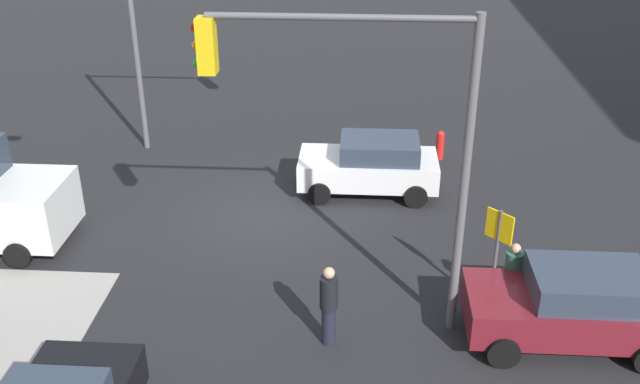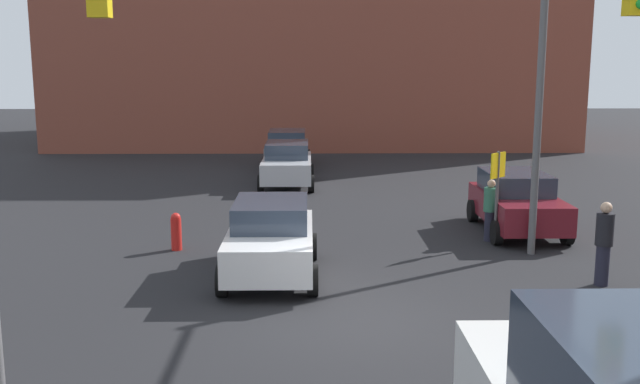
{
  "view_description": "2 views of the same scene",
  "coord_description": "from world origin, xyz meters",
  "px_view_note": "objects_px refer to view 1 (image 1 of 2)",
  "views": [
    {
      "loc": [
        -2.58,
        16.69,
        9.13
      ],
      "look_at": [
        -1.56,
        1.06,
        1.32
      ],
      "focal_mm": 40.0,
      "sensor_mm": 36.0,
      "label": 1
    },
    {
      "loc": [
        12.22,
        -0.9,
        4.59
      ],
      "look_at": [
        -2.53,
        -0.67,
        1.9
      ],
      "focal_mm": 40.0,
      "sensor_mm": 36.0,
      "label": 2
    }
  ],
  "objects_px": {
    "fire_hydrant": "(440,144)",
    "coupe_maroon": "(573,305)",
    "traffic_signal_nw_corner": "(364,116)",
    "coupe_white": "(371,164)",
    "traffic_signal_se_corner": "(197,6)",
    "pedestrian_waiting": "(329,304)",
    "pedestrian_crossing": "(512,276)"
  },
  "relations": [
    {
      "from": "coupe_maroon",
      "to": "coupe_white",
      "type": "relative_size",
      "value": 1.03
    },
    {
      "from": "traffic_signal_nw_corner",
      "to": "pedestrian_waiting",
      "type": "relative_size",
      "value": 3.66
    },
    {
      "from": "traffic_signal_nw_corner",
      "to": "fire_hydrant",
      "type": "bearing_deg",
      "value": -105.53
    },
    {
      "from": "traffic_signal_se_corner",
      "to": "pedestrian_crossing",
      "type": "distance_m",
      "value": 12.32
    },
    {
      "from": "fire_hydrant",
      "to": "coupe_maroon",
      "type": "height_order",
      "value": "coupe_maroon"
    },
    {
      "from": "coupe_maroon",
      "to": "coupe_white",
      "type": "xyz_separation_m",
      "value": [
        4.0,
        -6.52,
        -0.0
      ]
    },
    {
      "from": "fire_hydrant",
      "to": "pedestrian_crossing",
      "type": "distance_m",
      "value": 8.05
    },
    {
      "from": "traffic_signal_se_corner",
      "to": "traffic_signal_nw_corner",
      "type": "bearing_deg",
      "value": 119.37
    },
    {
      "from": "pedestrian_crossing",
      "to": "pedestrian_waiting",
      "type": "height_order",
      "value": "pedestrian_waiting"
    },
    {
      "from": "pedestrian_crossing",
      "to": "fire_hydrant",
      "type": "bearing_deg",
      "value": 83.24
    },
    {
      "from": "fire_hydrant",
      "to": "coupe_maroon",
      "type": "xyz_separation_m",
      "value": [
        -1.82,
        8.98,
        0.36
      ]
    },
    {
      "from": "coupe_maroon",
      "to": "coupe_white",
      "type": "height_order",
      "value": "same"
    },
    {
      "from": "coupe_maroon",
      "to": "pedestrian_waiting",
      "type": "distance_m",
      "value": 4.84
    },
    {
      "from": "traffic_signal_se_corner",
      "to": "pedestrian_waiting",
      "type": "relative_size",
      "value": 3.66
    },
    {
      "from": "traffic_signal_nw_corner",
      "to": "coupe_maroon",
      "type": "xyz_separation_m",
      "value": [
        -4.24,
        0.28,
        -3.76
      ]
    },
    {
      "from": "pedestrian_crossing",
      "to": "traffic_signal_nw_corner",
      "type": "bearing_deg",
      "value": 179.8
    },
    {
      "from": "coupe_white",
      "to": "pedestrian_waiting",
      "type": "bearing_deg",
      "value": 83.28
    },
    {
      "from": "traffic_signal_nw_corner",
      "to": "pedestrian_crossing",
      "type": "height_order",
      "value": "traffic_signal_nw_corner"
    },
    {
      "from": "traffic_signal_nw_corner",
      "to": "coupe_maroon",
      "type": "bearing_deg",
      "value": 176.18
    },
    {
      "from": "coupe_white",
      "to": "pedestrian_waiting",
      "type": "height_order",
      "value": "pedestrian_waiting"
    },
    {
      "from": "traffic_signal_nw_corner",
      "to": "coupe_white",
      "type": "relative_size",
      "value": 1.67
    },
    {
      "from": "pedestrian_waiting",
      "to": "traffic_signal_se_corner",
      "type": "bearing_deg",
      "value": -87.28
    },
    {
      "from": "traffic_signal_nw_corner",
      "to": "coupe_white",
      "type": "distance_m",
      "value": 7.29
    },
    {
      "from": "coupe_maroon",
      "to": "pedestrian_waiting",
      "type": "bearing_deg",
      "value": 4.94
    },
    {
      "from": "pedestrian_waiting",
      "to": "fire_hydrant",
      "type": "bearing_deg",
      "value": -129.79
    },
    {
      "from": "traffic_signal_nw_corner",
      "to": "pedestrian_waiting",
      "type": "xyz_separation_m",
      "value": [
        0.58,
        0.7,
        -3.68
      ]
    },
    {
      "from": "traffic_signal_se_corner",
      "to": "fire_hydrant",
      "type": "distance_m",
      "value": 8.56
    },
    {
      "from": "pedestrian_waiting",
      "to": "coupe_maroon",
      "type": "bearing_deg",
      "value": 162.85
    },
    {
      "from": "coupe_white",
      "to": "pedestrian_crossing",
      "type": "relative_size",
      "value": 2.41
    },
    {
      "from": "fire_hydrant",
      "to": "pedestrian_crossing",
      "type": "height_order",
      "value": "pedestrian_crossing"
    },
    {
      "from": "traffic_signal_nw_corner",
      "to": "pedestrian_crossing",
      "type": "bearing_deg",
      "value": -167.73
    },
    {
      "from": "fire_hydrant",
      "to": "coupe_maroon",
      "type": "relative_size",
      "value": 0.23
    }
  ]
}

